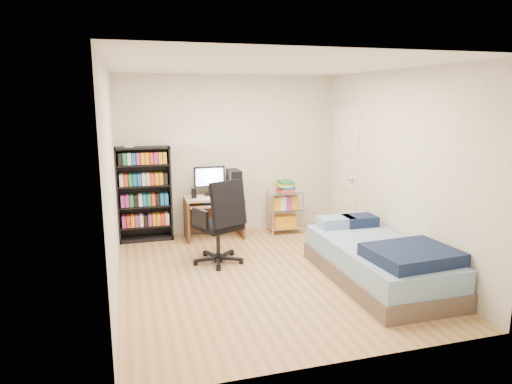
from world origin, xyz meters
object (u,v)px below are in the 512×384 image
object	(u,v)px
office_chair	(220,237)
bed	(379,261)
media_shelf	(144,193)
computer_desk	(219,199)

from	to	relation	value
office_chair	bed	distance (m)	2.02
media_shelf	computer_desk	bearing A→B (deg)	-6.58
media_shelf	bed	distance (m)	3.56
media_shelf	computer_desk	xyz separation A→B (m)	(1.11, -0.13, -0.14)
computer_desk	bed	bearing A→B (deg)	-57.62
media_shelf	office_chair	world-z (taller)	media_shelf
computer_desk	office_chair	distance (m)	1.20
media_shelf	bed	bearing A→B (deg)	-43.31
office_chair	bed	xyz separation A→B (m)	(1.67, -1.13, -0.10)
media_shelf	computer_desk	world-z (taller)	media_shelf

